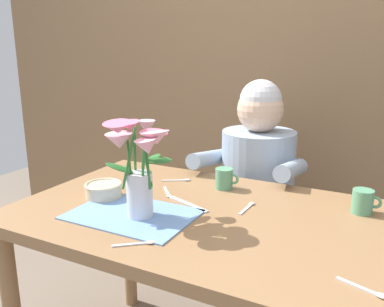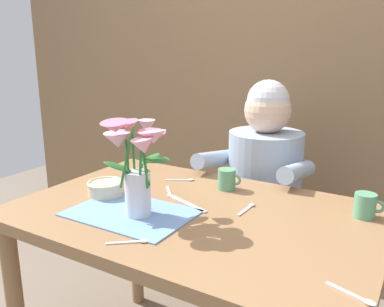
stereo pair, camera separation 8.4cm
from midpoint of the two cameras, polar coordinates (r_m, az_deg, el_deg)
wood_panel_backdrop at (r=2.25m, az=11.99°, el=13.84°), size 4.00×0.10×2.50m
dining_table at (r=1.42m, az=-1.26°, el=-11.56°), size 1.20×0.80×0.74m
seated_person at (r=1.96m, az=7.80°, el=-6.60°), size 0.45×0.47×1.14m
striped_placemat at (r=1.36m, az=-10.20°, el=-8.46°), size 0.40×0.28×0.00m
flower_vase at (r=1.27m, az=-9.37°, el=-0.93°), size 0.23×0.25×0.32m
ceramic_bowl at (r=1.52m, az=-13.90°, el=-4.99°), size 0.14×0.14×0.06m
dinner_knife at (r=1.42m, az=-2.26°, el=-7.14°), size 0.18×0.08×0.00m
coffee_cup at (r=1.43m, az=21.39°, el=-6.33°), size 0.09×0.07×0.08m
ceramic_mug at (r=1.57m, az=3.10°, el=-3.56°), size 0.09×0.07×0.08m
spoon_0 at (r=1.67m, az=-3.05°, el=-3.77°), size 0.11×0.07×0.01m
spoon_1 at (r=1.17m, az=-9.36°, el=-12.37°), size 0.10×0.09×0.01m
spoon_2 at (r=1.52m, az=-5.00°, el=-5.66°), size 0.09×0.10×0.01m
spoon_3 at (r=1.02m, az=21.53°, el=-17.63°), size 0.12×0.05×0.01m
spoon_4 at (r=1.41m, az=6.30°, el=-7.41°), size 0.02×0.12×0.01m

